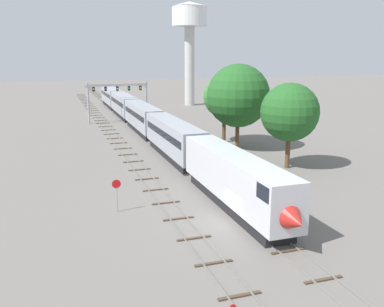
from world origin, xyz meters
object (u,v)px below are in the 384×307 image
at_px(trackside_tree_right, 238,96).
at_px(signal_gantry, 118,93).
at_px(water_tower, 190,25).
at_px(trackside_tree_left, 290,112).
at_px(passenger_train, 142,117).
at_px(stop_sign, 117,191).
at_px(trackside_tree_mid, 224,97).

bearing_deg(trackside_tree_right, signal_gantry, 111.98).
xyz_separation_m(water_tower, trackside_tree_left, (-8.86, -64.83, -13.84)).
height_order(passenger_train, stop_sign, passenger_train).
relative_size(passenger_train, water_tower, 3.71).
bearing_deg(trackside_tree_mid, passenger_train, 128.22).
bearing_deg(passenger_train, trackside_tree_left, -68.44).
height_order(stop_sign, trackside_tree_left, trackside_tree_left).
bearing_deg(trackside_tree_right, water_tower, 79.06).
bearing_deg(trackside_tree_mid, water_tower, 78.05).
bearing_deg(passenger_train, trackside_tree_right, -60.91).
xyz_separation_m(passenger_train, trackside_tree_left, (11.49, -29.07, 4.05)).
relative_size(water_tower, trackside_tree_left, 2.61).
relative_size(trackside_tree_left, trackside_tree_right, 0.84).
height_order(signal_gantry, trackside_tree_right, trackside_tree_right).
height_order(trackside_tree_mid, trackside_tree_right, trackside_tree_right).
bearing_deg(passenger_train, stop_sign, -105.03).
bearing_deg(signal_gantry, water_tower, 46.00).
distance_m(trackside_tree_left, trackside_tree_right, 11.29).
distance_m(passenger_train, water_tower, 44.87).
xyz_separation_m(trackside_tree_mid, trackside_tree_right, (-0.10, -5.14, 0.60)).
xyz_separation_m(water_tower, trackside_tree_right, (-10.38, -53.69, -12.88)).
xyz_separation_m(passenger_train, trackside_tree_mid, (10.07, -12.79, 4.41)).
bearing_deg(trackside_tree_left, stop_sign, -159.16).
height_order(passenger_train, trackside_tree_left, trackside_tree_left).
xyz_separation_m(signal_gantry, trackside_tree_right, (12.22, -30.28, 1.75)).
xyz_separation_m(trackside_tree_left, trackside_tree_right, (-1.51, 11.14, 0.96)).
bearing_deg(signal_gantry, stop_sign, -98.88).
xyz_separation_m(water_tower, stop_sign, (-30.35, -73.01, -18.63)).
distance_m(passenger_train, trackside_tree_mid, 16.87).
bearing_deg(trackside_tree_left, passenger_train, 111.56).
bearing_deg(water_tower, trackside_tree_mid, -101.95).
height_order(stop_sign, trackside_tree_right, trackside_tree_right).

